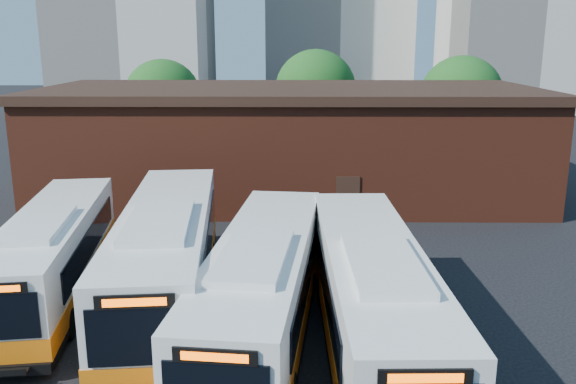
{
  "coord_description": "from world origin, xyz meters",
  "views": [
    {
      "loc": [
        0.29,
        -15.87,
        9.07
      ],
      "look_at": [
        0.05,
        6.96,
        3.35
      ],
      "focal_mm": 38.0,
      "sensor_mm": 36.0,
      "label": 1
    }
  ],
  "objects_px": {
    "bus_midwest": "(167,261)",
    "bus_east": "(373,304)",
    "bus_mideast": "(262,295)",
    "bus_west": "(54,258)",
    "transit_worker": "(276,361)"
  },
  "relations": [
    {
      "from": "bus_midwest",
      "to": "bus_east",
      "type": "height_order",
      "value": "bus_midwest"
    },
    {
      "from": "bus_east",
      "to": "bus_mideast",
      "type": "bearing_deg",
      "value": 166.79
    },
    {
      "from": "bus_midwest",
      "to": "bus_mideast",
      "type": "relative_size",
      "value": 1.07
    },
    {
      "from": "bus_midwest",
      "to": "bus_east",
      "type": "relative_size",
      "value": 1.06
    },
    {
      "from": "bus_west",
      "to": "transit_worker",
      "type": "bearing_deg",
      "value": -43.9
    },
    {
      "from": "bus_midwest",
      "to": "transit_worker",
      "type": "bearing_deg",
      "value": -58.51
    },
    {
      "from": "bus_midwest",
      "to": "bus_mideast",
      "type": "height_order",
      "value": "bus_midwest"
    },
    {
      "from": "bus_west",
      "to": "bus_midwest",
      "type": "relative_size",
      "value": 0.89
    },
    {
      "from": "bus_mideast",
      "to": "bus_east",
      "type": "bearing_deg",
      "value": -6.04
    },
    {
      "from": "bus_mideast",
      "to": "bus_west",
      "type": "bearing_deg",
      "value": 162.2
    },
    {
      "from": "bus_west",
      "to": "bus_east",
      "type": "relative_size",
      "value": 0.94
    },
    {
      "from": "bus_midwest",
      "to": "bus_mideast",
      "type": "distance_m",
      "value": 4.25
    },
    {
      "from": "transit_worker",
      "to": "bus_west",
      "type": "bearing_deg",
      "value": 41.25
    },
    {
      "from": "bus_west",
      "to": "bus_east",
      "type": "xyz_separation_m",
      "value": [
        10.87,
        -4.01,
        0.12
      ]
    },
    {
      "from": "bus_west",
      "to": "transit_worker",
      "type": "distance_m",
      "value": 10.04
    }
  ]
}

